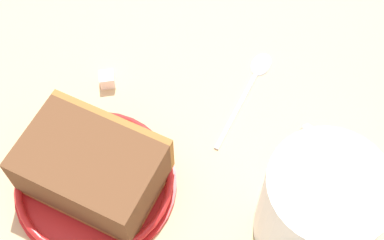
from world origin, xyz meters
TOP-DOWN VIEW (x-y plane):
  - ground_plane at (0.00, 0.00)cm, footprint 142.71×142.71cm
  - small_plate at (-2.27, 5.65)cm, footprint 14.60×14.60cm
  - cake_slice at (-2.17, 5.41)cm, footprint 13.79×11.96cm
  - tea_mug at (-17.65, -5.65)cm, footprint 10.71×9.56cm
  - teaspoon at (-3.55, -13.10)cm, footprint 5.75×11.93cm
  - sugar_cube at (5.83, -1.85)cm, footprint 1.99×1.99cm

SIDE VIEW (x-z plane):
  - ground_plane at x=0.00cm, z-range -3.86..0.00cm
  - teaspoon at x=-3.55cm, z-range -0.05..0.75cm
  - small_plate at x=-2.27cm, z-range -0.01..1.43cm
  - sugar_cube at x=5.83cm, z-range 0.00..1.44cm
  - cake_slice at x=-2.17cm, z-range 0.82..6.05cm
  - tea_mug at x=-17.65cm, z-range 0.11..9.93cm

